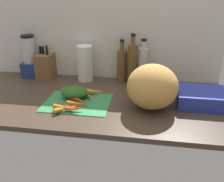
{
  "coord_description": "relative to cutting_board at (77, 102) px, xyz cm",
  "views": [
    {
      "loc": [
        34.37,
        -137.13,
        67.05
      ],
      "look_at": [
        13.96,
        -7.02,
        8.53
      ],
      "focal_mm": 39.41,
      "sensor_mm": 36.0,
      "label": 1
    }
  ],
  "objects": [
    {
      "name": "ground_plane",
      "position": [
        6.95,
        8.9,
        -1.9
      ],
      "size": [
        170.0,
        80.0,
        3.0
      ],
      "primitive_type": "cube",
      "color": "#47382B"
    },
    {
      "name": "wall_back",
      "position": [
        6.95,
        47.4,
        29.6
      ],
      "size": [
        170.0,
        3.0,
        60.0
      ],
      "primitive_type": "cube",
      "color": "silver",
      "rests_on": "ground_plane"
    },
    {
      "name": "cutting_board",
      "position": [
        0.0,
        0.0,
        0.0
      ],
      "size": [
        39.49,
        29.69,
        0.8
      ],
      "primitive_type": "cube",
      "color": "#338C4C",
      "rests_on": "ground_plane"
    },
    {
      "name": "carrot_0",
      "position": [
        5.42,
        6.42,
        1.81
      ],
      "size": [
        9.63,
        9.82,
        2.83
      ],
      "primitive_type": "cone",
      "rotation": [
        0.0,
        1.57,
        -0.8
      ],
      "color": "orange",
      "rests_on": "cutting_board"
    },
    {
      "name": "carrot_1",
      "position": [
        -2.12,
        -12.09,
        2.03
      ],
      "size": [
        16.87,
        5.13,
        3.27
      ],
      "primitive_type": "cone",
      "rotation": [
        0.0,
        1.57,
        -0.11
      ],
      "color": "orange",
      "rests_on": "cutting_board"
    },
    {
      "name": "carrot_2",
      "position": [
        1.99,
        -10.73,
        1.9
      ],
      "size": [
        11.49,
        4.04,
        3.0
      ],
      "primitive_type": "cone",
      "rotation": [
        0.0,
        1.57,
        0.09
      ],
      "color": "red",
      "rests_on": "cutting_board"
    },
    {
      "name": "carrot_3",
      "position": [
        1.8,
        -5.2,
        1.88
      ],
      "size": [
        12.81,
        3.36,
        2.96
      ],
      "primitive_type": "cone",
      "rotation": [
        0.0,
        1.57,
        -0.03
      ],
      "color": "orange",
      "rests_on": "cutting_board"
    },
    {
      "name": "carrot_4",
      "position": [
        8.43,
        12.75,
        2.07
      ],
      "size": [
        11.31,
        4.16,
        3.34
      ],
      "primitive_type": "cone",
      "rotation": [
        0.0,
        1.57,
        0.07
      ],
      "color": "orange",
      "rests_on": "cutting_board"
    },
    {
      "name": "carrot_5",
      "position": [
        -5.8,
        7.92,
        1.91
      ],
      "size": [
        16.26,
        12.44,
        3.02
      ],
      "primitive_type": "cone",
      "rotation": [
        0.0,
        1.57,
        -0.6
      ],
      "color": "orange",
      "rests_on": "cutting_board"
    },
    {
      "name": "carrot_6",
      "position": [
        2.43,
        -1.77,
        1.89
      ],
      "size": [
        13.98,
        10.68,
        2.99
      ],
      "primitive_type": "cone",
      "rotation": [
        0.0,
        1.57,
        -0.59
      ],
      "color": "red",
      "rests_on": "cutting_board"
    },
    {
      "name": "carrot_7",
      "position": [
        -3.24,
        -11.23,
        1.75
      ],
      "size": [
        12.24,
        11.2,
        2.7
      ],
      "primitive_type": "cone",
      "rotation": [
        0.0,
        1.57,
        0.72
      ],
      "color": "orange",
      "rests_on": "cutting_board"
    },
    {
      "name": "carrot_greens_pile",
      "position": [
        -3.47,
        6.02,
        3.96
      ],
      "size": [
        16.83,
        12.95,
        7.12
      ],
      "primitive_type": "ellipsoid",
      "color": "#2D6023",
      "rests_on": "cutting_board"
    },
    {
      "name": "winter_squash",
      "position": [
        44.06,
        1.7,
        12.5
      ],
      "size": [
        28.93,
        28.44,
        25.79
      ],
      "primitive_type": "ellipsoid",
      "color": "gold",
      "rests_on": "ground_plane"
    },
    {
      "name": "knife_block",
      "position": [
        -35.93,
        40.25,
        8.94
      ],
      "size": [
        11.88,
        16.44,
        23.77
      ],
      "color": "brown",
      "rests_on": "ground_plane"
    },
    {
      "name": "blender_appliance",
      "position": [
        -48.15,
        40.08,
        13.32
      ],
      "size": [
        12.1,
        12.1,
        31.78
      ],
      "color": "navy",
      "rests_on": "ground_plane"
    },
    {
      "name": "paper_towel_roll",
      "position": [
        -4.8,
        38.4,
        12.52
      ],
      "size": [
        11.56,
        11.56,
        25.84
      ],
      "primitive_type": "cylinder",
      "color": "white",
      "rests_on": "ground_plane"
    },
    {
      "name": "bottle_0",
      "position": [
        21.99,
        40.0,
        11.93
      ],
      "size": [
        7.12,
        7.12,
        30.84
      ],
      "color": "brown",
      "rests_on": "ground_plane"
    },
    {
      "name": "bottle_1",
      "position": [
        29.69,
        37.88,
        14.6
      ],
      "size": [
        6.46,
        6.46,
        35.43
      ],
      "color": "brown",
      "rests_on": "ground_plane"
    },
    {
      "name": "bottle_2",
      "position": [
        36.97,
        40.02,
        13.23
      ],
      "size": [
        6.82,
        6.82,
        31.79
      ],
      "color": "silver",
      "rests_on": "ground_plane"
    },
    {
      "name": "dish_rack",
      "position": [
        73.14,
        9.63,
        4.05
      ],
      "size": [
        28.32,
        23.07,
        8.89
      ],
      "primitive_type": "cube",
      "color": "#2838AD",
      "rests_on": "ground_plane"
    }
  ]
}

